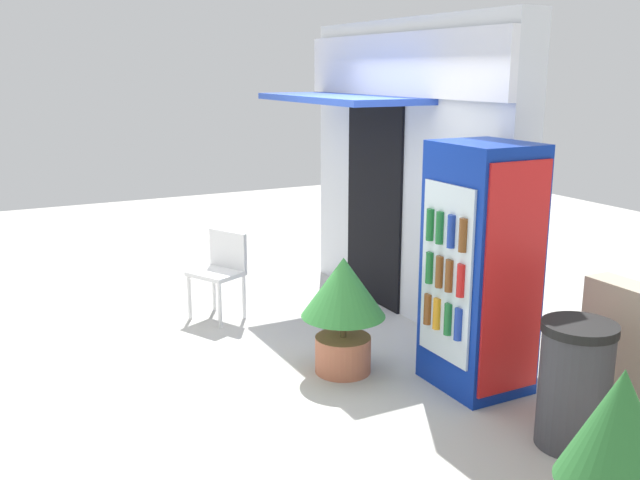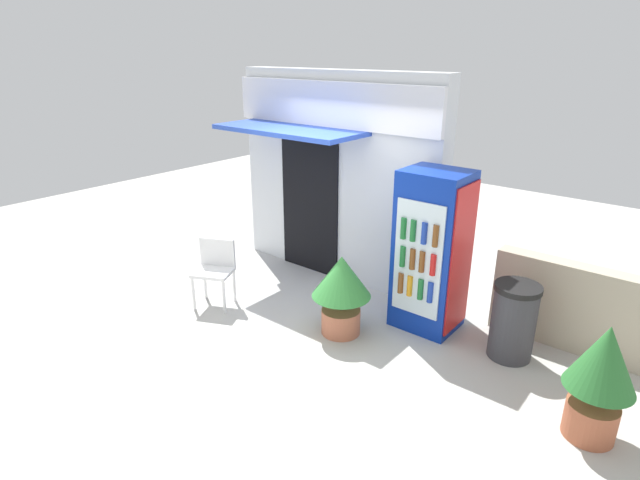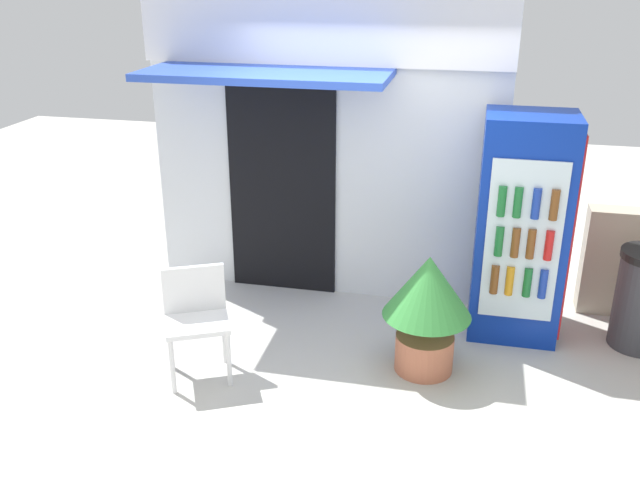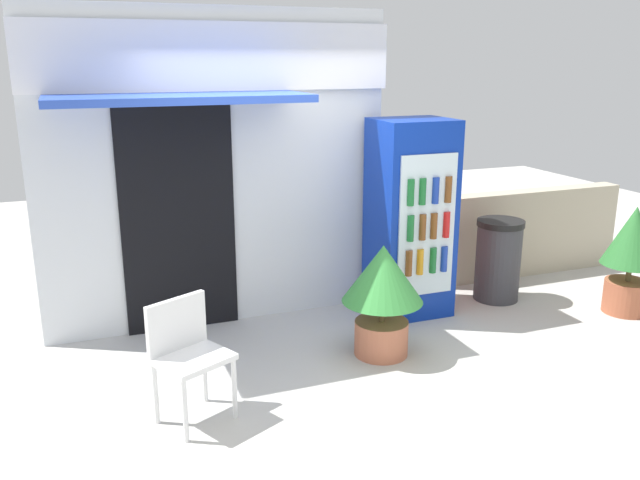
% 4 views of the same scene
% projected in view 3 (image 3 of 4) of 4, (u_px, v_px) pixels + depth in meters
% --- Properties ---
extents(ground, '(16.00, 16.00, 0.00)m').
position_uv_depth(ground, '(353.00, 378.00, 5.29)').
color(ground, beige).
extents(storefront_building, '(3.20, 1.15, 2.85)m').
position_uv_depth(storefront_building, '(323.00, 136.00, 6.24)').
color(storefront_building, silver).
rests_on(storefront_building, ground).
extents(drink_cooler, '(0.73, 0.67, 1.88)m').
position_uv_depth(drink_cooler, '(522.00, 228.00, 5.63)').
color(drink_cooler, '#0C2D9E').
rests_on(drink_cooler, ground).
extents(plastic_chair, '(0.59, 0.55, 0.85)m').
position_uv_depth(plastic_chair, '(196.00, 313.00, 5.18)').
color(plastic_chair, white).
rests_on(plastic_chair, ground).
extents(potted_plant_near_shop, '(0.68, 0.68, 0.96)m').
position_uv_depth(potted_plant_near_shop, '(427.00, 301.00, 5.19)').
color(potted_plant_near_shop, '#BC6B4C').
rests_on(potted_plant_near_shop, ground).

